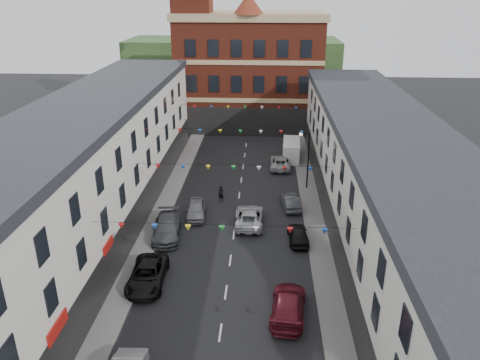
% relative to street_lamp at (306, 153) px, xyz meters
% --- Properties ---
extents(ground, '(160.00, 160.00, 0.00)m').
position_rel_street_lamp_xyz_m(ground, '(-6.55, -14.00, -3.90)').
color(ground, black).
rests_on(ground, ground).
extents(pavement_left, '(1.80, 64.00, 0.15)m').
position_rel_street_lamp_xyz_m(pavement_left, '(-13.45, -12.00, -3.83)').
color(pavement_left, '#605E5B').
rests_on(pavement_left, ground).
extents(pavement_right, '(1.80, 64.00, 0.15)m').
position_rel_street_lamp_xyz_m(pavement_right, '(0.35, -12.00, -3.83)').
color(pavement_right, '#605E5B').
rests_on(pavement_right, ground).
extents(terrace_left, '(8.40, 56.00, 10.70)m').
position_rel_street_lamp_xyz_m(terrace_left, '(-18.33, -13.00, 1.44)').
color(terrace_left, silver).
rests_on(terrace_left, ground).
extents(terrace_right, '(8.40, 56.00, 9.70)m').
position_rel_street_lamp_xyz_m(terrace_right, '(5.23, -13.00, 0.95)').
color(terrace_right, beige).
rests_on(terrace_right, ground).
extents(civic_building, '(20.60, 13.30, 18.50)m').
position_rel_street_lamp_xyz_m(civic_building, '(-6.55, 23.95, 4.23)').
color(civic_building, maroon).
rests_on(civic_building, ground).
extents(clock_tower, '(5.60, 5.60, 30.00)m').
position_rel_street_lamp_xyz_m(clock_tower, '(-14.05, 21.00, 11.03)').
color(clock_tower, maroon).
rests_on(clock_tower, ground).
extents(distant_hill, '(40.00, 14.00, 10.00)m').
position_rel_street_lamp_xyz_m(distant_hill, '(-10.55, 48.00, 1.10)').
color(distant_hill, '#264721').
rests_on(distant_hill, ground).
extents(street_lamp, '(1.10, 0.36, 6.00)m').
position_rel_street_lamp_xyz_m(street_lamp, '(0.00, 0.00, 0.00)').
color(street_lamp, black).
rests_on(street_lamp, ground).
extents(car_left_c, '(2.53, 5.18, 1.42)m').
position_rel_street_lamp_xyz_m(car_left_c, '(-12.05, -17.27, -3.20)').
color(car_left_c, black).
rests_on(car_left_c, ground).
extents(car_left_d, '(2.76, 5.52, 1.54)m').
position_rel_street_lamp_xyz_m(car_left_d, '(-12.05, -10.58, -3.13)').
color(car_left_d, '#46494E').
rests_on(car_left_d, ground).
extents(car_left_e, '(2.02, 4.26, 1.41)m').
position_rel_street_lamp_xyz_m(car_left_e, '(-10.15, -6.83, -3.20)').
color(car_left_e, gray).
rests_on(car_left_e, ground).
extents(car_right_c, '(2.62, 5.31, 1.48)m').
position_rel_street_lamp_xyz_m(car_right_c, '(-2.46, -20.10, -3.16)').
color(car_right_c, maroon).
rests_on(car_right_c, ground).
extents(car_right_d, '(1.73, 3.88, 1.30)m').
position_rel_street_lamp_xyz_m(car_right_d, '(-1.27, -10.83, -3.26)').
color(car_right_d, black).
rests_on(car_right_d, ground).
extents(car_right_e, '(1.91, 4.13, 1.31)m').
position_rel_street_lamp_xyz_m(car_right_e, '(-1.64, -4.53, -3.25)').
color(car_right_e, '#424549').
rests_on(car_right_e, ground).
extents(car_right_f, '(2.28, 4.86, 1.34)m').
position_rel_street_lamp_xyz_m(car_right_f, '(-2.32, 5.88, -3.23)').
color(car_right_f, '#B5B8BA').
rests_on(car_right_f, ground).
extents(moving_car, '(2.36, 5.08, 1.41)m').
position_rel_street_lamp_xyz_m(moving_car, '(-5.32, -8.00, -3.20)').
color(moving_car, silver).
rests_on(moving_car, ground).
extents(white_van, '(2.20, 5.12, 2.22)m').
position_rel_street_lamp_xyz_m(white_van, '(-0.95, 8.96, -2.79)').
color(white_van, white).
rests_on(white_van, ground).
extents(pedestrian, '(0.64, 0.48, 1.59)m').
position_rel_street_lamp_xyz_m(pedestrian, '(-8.21, -3.47, -3.11)').
color(pedestrian, black).
rests_on(pedestrian, ground).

